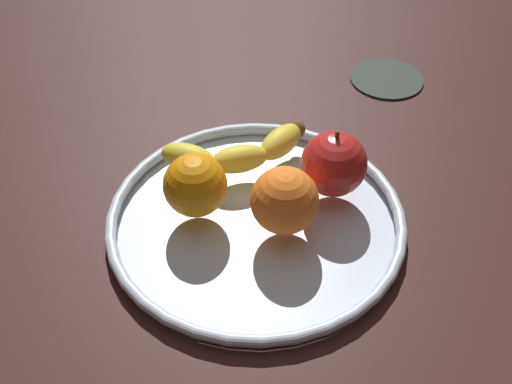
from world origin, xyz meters
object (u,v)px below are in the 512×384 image
object	(u,v)px
apple	(333,162)
ambient_coaster	(387,78)
fruit_bowl	(256,218)
banana	(240,151)
orange_back_left	(285,200)
orange_front_left	(195,185)

from	to	relation	value
apple	ambient_coaster	size ratio (longest dim) A/B	0.77
fruit_bowl	banana	distance (cm)	8.69
orange_back_left	orange_front_left	distance (cm)	9.35
orange_front_left	banana	bearing A→B (deg)	35.24
fruit_bowl	orange_back_left	world-z (taller)	orange_back_left
apple	fruit_bowl	bearing A→B (deg)	-178.43
orange_front_left	ambient_coaster	distance (cm)	36.89
fruit_bowl	apple	distance (cm)	10.09
orange_front_left	apple	bearing A→B (deg)	-11.48
apple	orange_back_left	bearing A→B (deg)	-157.59
banana	orange_back_left	size ratio (longest dim) A/B	2.63
apple	orange_back_left	distance (cm)	7.77
apple	orange_back_left	xyz separation A→B (cm)	(-7.18, -2.96, -0.08)
banana	apple	bearing A→B (deg)	-37.74
banana	orange_front_left	size ratio (longest dim) A/B	2.74
banana	orange_front_left	distance (cm)	8.82
fruit_bowl	ambient_coaster	world-z (taller)	fruit_bowl
banana	orange_back_left	bearing A→B (deg)	-79.66
fruit_bowl	banana	world-z (taller)	banana
orange_back_left	orange_front_left	bearing A→B (deg)	140.93
fruit_bowl	orange_front_left	bearing A→B (deg)	149.42
banana	orange_front_left	xyz separation A→B (cm)	(-7.06, -4.98, 1.76)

